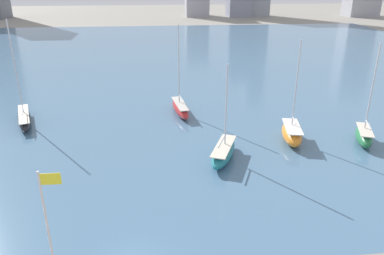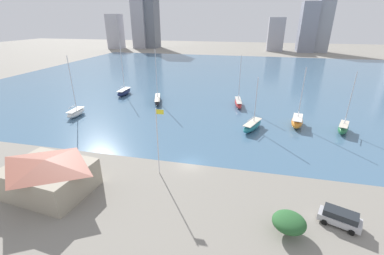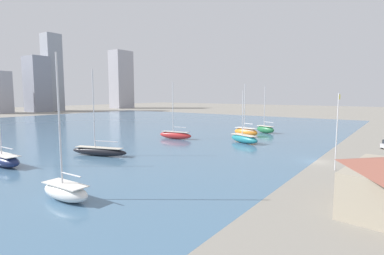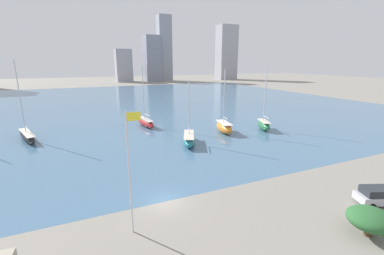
% 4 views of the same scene
% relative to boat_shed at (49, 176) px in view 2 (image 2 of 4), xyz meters
% --- Properties ---
extents(ground_plane, '(500.00, 500.00, 0.00)m').
position_rel_boat_shed_xyz_m(ground_plane, '(17.45, 11.47, -2.54)').
color(ground_plane, gray).
extents(harbor_water, '(180.00, 140.00, 0.00)m').
position_rel_boat_shed_xyz_m(harbor_water, '(17.45, 81.47, -2.54)').
color(harbor_water, '#476B89').
rests_on(harbor_water, ground_plane).
extents(boat_shed, '(11.90, 9.40, 5.08)m').
position_rel_boat_shed_xyz_m(boat_shed, '(0.00, 0.00, 0.00)').
color(boat_shed, '#9E937F').
rests_on(boat_shed, ground_plane).
extents(flag_pole, '(1.24, 0.14, 10.83)m').
position_rel_boat_shed_xyz_m(flag_pole, '(13.39, 7.79, 3.36)').
color(flag_pole, silver).
rests_on(flag_pole, ground_plane).
extents(yard_shrub, '(3.73, 3.73, 2.45)m').
position_rel_boat_shed_xyz_m(yard_shrub, '(31.78, -0.80, -0.97)').
color(yard_shrub, '#4C3823').
rests_on(yard_shrub, ground_plane).
extents(distant_city_skyline, '(221.42, 23.71, 53.18)m').
position_rel_boat_shed_xyz_m(distant_city_skyline, '(17.56, 183.79, 18.26)').
color(distant_city_skyline, '#A8A8B2').
rests_on(distant_city_skyline, ground_plane).
extents(sailboat_green, '(4.05, 6.43, 13.02)m').
position_rel_boat_shed_xyz_m(sailboat_green, '(46.55, 31.43, -1.41)').
color(sailboat_green, '#236B3D').
rests_on(sailboat_green, harbor_water).
extents(sailboat_white, '(2.58, 6.49, 14.78)m').
position_rel_boat_shed_xyz_m(sailboat_white, '(-15.68, 27.66, -1.54)').
color(sailboat_white, white).
rests_on(sailboat_white, harbor_water).
extents(sailboat_navy, '(2.69, 7.93, 15.92)m').
position_rel_boat_shed_xyz_m(sailboat_navy, '(-12.89, 48.30, -1.50)').
color(sailboat_navy, '#19234C').
rests_on(sailboat_navy, harbor_water).
extents(sailboat_black, '(4.98, 10.75, 14.94)m').
position_rel_boat_shed_xyz_m(sailboat_black, '(0.27, 43.25, -1.64)').
color(sailboat_black, black).
rests_on(sailboat_black, harbor_water).
extents(sailboat_teal, '(5.14, 8.35, 11.46)m').
position_rel_boat_shed_xyz_m(sailboat_teal, '(27.54, 28.70, -1.54)').
color(sailboat_teal, '#1E757F').
rests_on(sailboat_teal, harbor_water).
extents(sailboat_orange, '(3.73, 7.27, 13.21)m').
position_rel_boat_shed_xyz_m(sailboat_orange, '(37.40, 32.96, -1.35)').
color(sailboat_orange, orange).
rests_on(sailboat_orange, harbor_water).
extents(sailboat_red, '(3.02, 8.77, 13.69)m').
position_rel_boat_shed_xyz_m(sailboat_red, '(23.54, 44.86, -1.53)').
color(sailboat_red, '#B72828').
rests_on(sailboat_red, harbor_water).
extents(parked_suv_silver, '(5.00, 3.56, 1.88)m').
position_rel_boat_shed_xyz_m(parked_suv_silver, '(37.89, 2.00, -1.53)').
color(parked_suv_silver, '#B7B7BC').
rests_on(parked_suv_silver, ground_plane).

